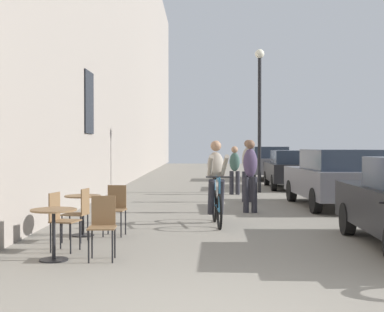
# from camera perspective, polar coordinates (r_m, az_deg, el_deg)

# --- Properties ---
(cafe_table_near) EXTENTS (0.64, 0.64, 0.72)m
(cafe_table_near) POSITION_cam_1_polar(r_m,az_deg,el_deg) (7.89, -14.27, -6.84)
(cafe_table_near) COLOR black
(cafe_table_near) RESTS_ON ground_plane
(cafe_chair_near_toward_street) EXTENTS (0.45, 0.45, 0.89)m
(cafe_chair_near_toward_street) POSITION_cam_1_polar(r_m,az_deg,el_deg) (8.56, -13.57, -6.24)
(cafe_chair_near_toward_street) COLOR black
(cafe_chair_near_toward_street) RESTS_ON ground_plane
(cafe_chair_near_toward_wall) EXTENTS (0.40, 0.40, 0.89)m
(cafe_chair_near_toward_wall) POSITION_cam_1_polar(r_m,az_deg,el_deg) (7.82, -9.33, -6.92)
(cafe_chair_near_toward_wall) COLOR black
(cafe_chair_near_toward_wall) RESTS_ON ground_plane
(cafe_table_mid) EXTENTS (0.64, 0.64, 0.72)m
(cafe_table_mid) POSITION_cam_1_polar(r_m,az_deg,el_deg) (9.92, -11.36, -5.21)
(cafe_table_mid) COLOR black
(cafe_table_mid) RESTS_ON ground_plane
(cafe_chair_mid_toward_street) EXTENTS (0.44, 0.44, 0.89)m
(cafe_chair_mid_toward_street) POSITION_cam_1_polar(r_m,az_deg,el_deg) (9.31, -11.71, -5.64)
(cafe_chair_mid_toward_street) COLOR black
(cafe_chair_mid_toward_street) RESTS_ON ground_plane
(cafe_chair_mid_toward_wall) EXTENTS (0.42, 0.42, 0.89)m
(cafe_chair_mid_toward_wall) POSITION_cam_1_polar(r_m,az_deg,el_deg) (9.89, -8.00, -5.24)
(cafe_chair_mid_toward_wall) COLOR black
(cafe_chair_mid_toward_wall) RESTS_ON ground_plane
(cyclist_on_bicycle) EXTENTS (0.52, 1.76, 1.74)m
(cyclist_on_bicycle) POSITION_cam_1_polar(r_m,az_deg,el_deg) (11.12, 2.56, -3.01)
(cyclist_on_bicycle) COLOR black
(cyclist_on_bicycle) RESTS_ON ground_plane
(pedestrian_near) EXTENTS (0.36, 0.27, 1.74)m
(pedestrian_near) POSITION_cam_1_polar(r_m,az_deg,el_deg) (13.08, 6.11, -1.64)
(pedestrian_near) COLOR #26262D
(pedestrian_near) RESTS_ON ground_plane
(pedestrian_mid) EXTENTS (0.36, 0.27, 1.77)m
(pedestrian_mid) POSITION_cam_1_polar(r_m,az_deg,el_deg) (15.54, 5.88, -1.15)
(pedestrian_mid) COLOR #26262D
(pedestrian_mid) RESTS_ON ground_plane
(pedestrian_far) EXTENTS (0.36, 0.28, 1.59)m
(pedestrian_far) POSITION_cam_1_polar(r_m,az_deg,el_deg) (17.92, 4.48, -1.20)
(pedestrian_far) COLOR #26262D
(pedestrian_far) RESTS_ON ground_plane
(street_lamp) EXTENTS (0.32, 0.32, 4.90)m
(street_lamp) POSITION_cam_1_polar(r_m,az_deg,el_deg) (18.84, 7.08, 5.66)
(street_lamp) COLOR black
(street_lamp) RESTS_ON ground_plane
(parked_car_second) EXTENTS (1.92, 4.30, 1.51)m
(parked_car_second) POSITION_cam_1_polar(r_m,az_deg,el_deg) (14.64, 14.64, -2.17)
(parked_car_second) COLOR #595960
(parked_car_second) RESTS_ON ground_plane
(parked_car_third) EXTENTS (1.80, 4.07, 1.43)m
(parked_car_third) POSITION_cam_1_polar(r_m,az_deg,el_deg) (20.77, 10.30, -1.31)
(parked_car_third) COLOR black
(parked_car_third) RESTS_ON ground_plane
(parked_car_fourth) EXTENTS (1.91, 4.41, 1.56)m
(parked_car_fourth) POSITION_cam_1_polar(r_m,az_deg,el_deg) (26.04, 7.97, -0.68)
(parked_car_fourth) COLOR #595960
(parked_car_fourth) RESTS_ON ground_plane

